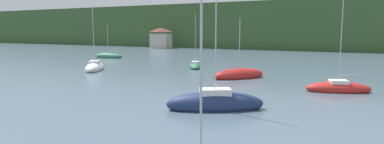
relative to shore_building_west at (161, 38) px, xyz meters
name	(u,v)px	position (x,y,z in m)	size (l,w,h in m)	color
shore_building_west	(161,38)	(0.00, 0.00, 0.00)	(6.54, 4.02, 6.64)	#BCB29E
sailboat_far_2	(338,88)	(54.95, -55.78, -2.87)	(6.30, 3.83, 9.02)	red
sailboat_far_4	(108,56)	(9.54, -36.18, -2.88)	(6.87, 2.88, 7.67)	#2D754C
sailboat_far_5	(195,66)	(34.15, -44.33, -2.92)	(4.14, 5.82, 8.67)	#2D754C
sailboat_far_6	(239,75)	(43.69, -51.63, -2.83)	(6.14, 6.96, 7.75)	red
sailboat_far_8	(95,67)	(22.02, -53.39, -2.82)	(5.85, 7.33, 9.96)	white
sailboat_mid_9	(215,103)	(47.07, -67.38, -2.74)	(7.31, 5.43, 11.19)	navy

